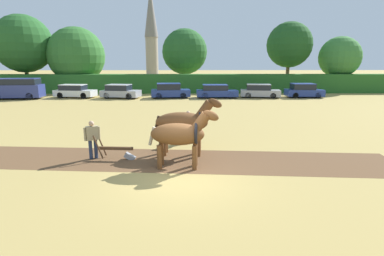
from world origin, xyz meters
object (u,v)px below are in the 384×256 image
farmer_at_plow (92,137)px  parked_car_center_right (216,91)px  draft_horse_lead_right (185,122)px  parked_car_right (260,91)px  tree_center_right (289,45)px  plow (119,151)px  parked_car_center_left (120,92)px  church_spire (151,30)px  parked_van (17,88)px  tree_right (340,57)px  parked_car_left (75,91)px  parked_car_center (170,91)px  farmer_beside_team (188,125)px  parked_car_far_right (304,91)px  draft_horse_lead_left (180,134)px  tree_left (23,44)px  tree_center (185,52)px  tree_center_left (76,56)px

farmer_at_plow → parked_car_center_right: farmer_at_plow is taller
draft_horse_lead_right → farmer_at_plow: bearing=-167.9°
parked_car_center_right → parked_car_right: size_ratio=0.99×
tree_center_right → parked_car_right: 10.39m
plow → parked_car_center_right: bearing=78.6°
parked_car_center_left → church_spire: bearing=102.4°
parked_car_center_left → parked_van: bearing=-166.4°
tree_right → parked_car_center_right: (-16.28, -6.66, -3.64)m
parked_car_right → parked_car_left: bearing=-171.2°
parked_car_center_right → tree_center_right: bearing=35.9°
parked_van → parked_car_center: bearing=-3.3°
farmer_beside_team → tree_right: bearing=62.5°
plow → farmer_at_plow: (-1.05, 0.10, 0.57)m
farmer_at_plow → tree_right: bearing=111.3°
parked_car_right → parked_car_far_right: (4.81, 0.07, 0.03)m
draft_horse_lead_left → parked_car_center_right: (3.42, 21.40, -0.58)m
draft_horse_lead_right → parked_car_left: 23.57m
tree_left → parked_van: bearing=-70.8°
draft_horse_lead_left → parked_car_center_left: draft_horse_lead_left is taller
farmer_beside_team → parked_car_right: bearing=77.4°
parked_car_far_right → tree_center: bearing=146.8°
parked_car_left → parked_car_right: parked_car_right is taller
farmer_at_plow → parked_car_center_right: 21.47m
parked_car_right → parked_car_far_right: size_ratio=1.12×
tree_left → parked_car_center_right: tree_left is taller
tree_center_right → parked_car_center_right: bearing=-143.3°
parked_car_center_right → farmer_at_plow: bearing=-109.8°
tree_center_left → parked_van: bearing=-114.6°
farmer_at_plow → parked_car_far_right: farmer_at_plow is taller
draft_horse_lead_right → tree_center: bearing=95.1°
tree_left → draft_horse_lead_left: size_ratio=3.57×
tree_right → parked_car_center_left: size_ratio=1.62×
tree_left → tree_right: bearing=0.0°
farmer_at_plow → parked_car_right: farmer_at_plow is taller
draft_horse_lead_left → plow: draft_horse_lead_left is taller
parked_van → parked_car_far_right: (30.35, 0.77, -0.37)m
plow → parked_car_right: (10.62, 20.58, 0.38)m
draft_horse_lead_right → parked_car_right: bearing=73.1°
parked_van → parked_car_left: bearing=4.6°
plow → tree_center_right: bearing=65.0°
plow → draft_horse_lead_left: bearing=-17.0°
draft_horse_lead_right → parked_car_center_right: bearing=85.4°
plow → farmer_beside_team: (2.81, 2.44, 0.57)m
tree_center_left → farmer_beside_team: tree_center_left is taller
draft_horse_lead_right → farmer_beside_team: 1.94m
tree_center_right → parked_car_center_right: 13.50m
tree_right → parked_van: tree_right is taller
draft_horse_lead_right → plow: (-2.65, -0.57, -1.07)m
plow → parked_van: parked_van is taller
parked_car_center_left → parked_car_far_right: bearing=11.8°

